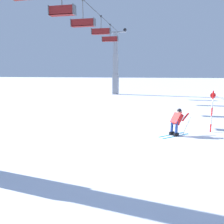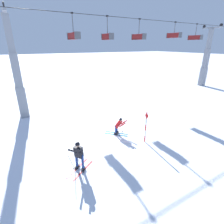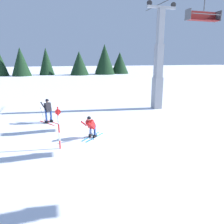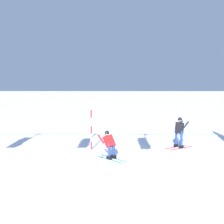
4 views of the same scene
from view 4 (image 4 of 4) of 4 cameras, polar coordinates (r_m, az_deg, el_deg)
The scene contains 4 objects.
ground_plane at distance 12.50m, azimuth 3.46°, elevation -11.03°, with size 260.00×260.00×0.00m, color white.
skier_carving_main at distance 13.45m, azimuth -0.60°, elevation -6.45°, with size 1.54×1.58×1.48m.
trail_marker_pole at distance 15.23m, azimuth -4.34°, elevation -3.40°, with size 0.07×0.28×2.21m.
skier_distant_uphill at distance 16.11m, azimuth 13.84°, elevation -3.64°, with size 1.74×1.38×1.78m.
Camera 4 is at (0.55, 11.96, 3.62)m, focal length 44.04 mm.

